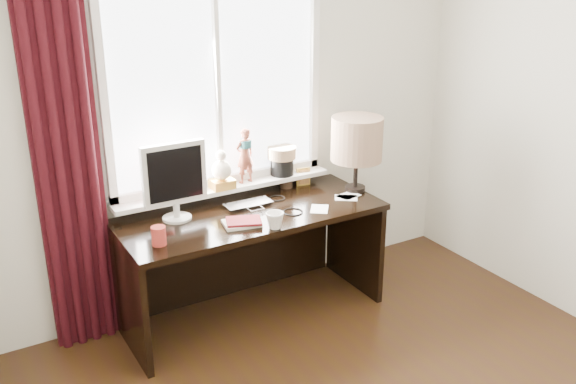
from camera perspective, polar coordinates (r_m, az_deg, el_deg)
wall_back at (r=4.28m, az=-4.56°, el=6.98°), size 3.50×0.00×2.60m
laptop at (r=4.18m, az=-3.52°, el=-1.08°), size 0.32×0.21×0.02m
mug at (r=3.83m, az=-1.19°, el=-2.49°), size 0.13×0.13×0.11m
red_cup at (r=3.69m, az=-11.42°, el=-3.84°), size 0.08×0.08×0.11m
window at (r=4.18m, az=-5.97°, el=6.64°), size 1.52×0.20×1.40m
curtain at (r=3.90m, az=-18.94°, el=1.67°), size 0.38×0.09×2.25m
desk at (r=4.27m, az=-3.84°, el=-4.35°), size 1.70×0.70×0.75m
monitor at (r=3.94m, az=-10.06°, el=1.33°), size 0.40×0.18×0.49m
notebook_stack at (r=3.90m, az=-4.06°, el=-2.71°), size 0.26×0.22×0.03m
brush_holder at (r=4.48m, az=-0.16°, el=1.17°), size 0.09×0.09×0.25m
icon_frame at (r=4.52m, az=1.38°, el=1.37°), size 0.10×0.04×0.13m
table_lamp at (r=4.36m, az=6.14°, el=4.63°), size 0.35×0.35×0.52m
loose_papers at (r=4.27m, az=4.49°, el=-0.77°), size 0.47×0.26×0.00m
desk_cables at (r=4.19m, az=-0.73°, el=-1.11°), size 0.25×0.44×0.01m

